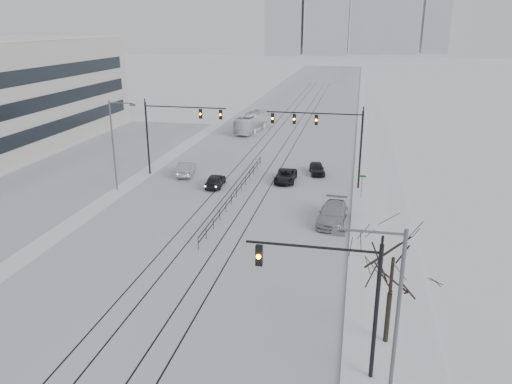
{
  "coord_description": "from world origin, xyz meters",
  "views": [
    {
      "loc": [
        11.03,
        -14.26,
        16.01
      ],
      "look_at": [
        3.4,
        22.79,
        3.2
      ],
      "focal_mm": 35.0,
      "sensor_mm": 36.0,
      "label": 1
    }
  ],
  "objects_px": {
    "bare_tree": "(392,267)",
    "sedan_sb_outer": "(186,169)",
    "sedan_nb_far": "(317,169)",
    "traffic_mast_near": "(341,291)",
    "sedan_nb_front": "(286,176)",
    "sedan_nb_right": "(333,214)",
    "sedan_sb_inner": "(215,181)",
    "box_truck": "(252,123)"
  },
  "relations": [
    {
      "from": "sedan_sb_inner",
      "to": "bare_tree",
      "type": "bearing_deg",
      "value": 121.53
    },
    {
      "from": "sedan_sb_outer",
      "to": "sedan_nb_right",
      "type": "bearing_deg",
      "value": 137.69
    },
    {
      "from": "traffic_mast_near",
      "to": "sedan_nb_right",
      "type": "distance_m",
      "value": 19.83
    },
    {
      "from": "sedan_sb_inner",
      "to": "box_truck",
      "type": "height_order",
      "value": "box_truck"
    },
    {
      "from": "traffic_mast_near",
      "to": "sedan_sb_inner",
      "type": "distance_m",
      "value": 30.41
    },
    {
      "from": "traffic_mast_near",
      "to": "sedan_nb_front",
      "type": "relative_size",
      "value": 1.55
    },
    {
      "from": "sedan_nb_far",
      "to": "bare_tree",
      "type": "bearing_deg",
      "value": -89.79
    },
    {
      "from": "bare_tree",
      "to": "sedan_sb_outer",
      "type": "relative_size",
      "value": 1.37
    },
    {
      "from": "sedan_sb_inner",
      "to": "sedan_nb_front",
      "type": "height_order",
      "value": "sedan_sb_inner"
    },
    {
      "from": "sedan_nb_front",
      "to": "sedan_nb_right",
      "type": "height_order",
      "value": "sedan_nb_right"
    },
    {
      "from": "sedan_nb_front",
      "to": "sedan_nb_far",
      "type": "distance_m",
      "value": 4.64
    },
    {
      "from": "bare_tree",
      "to": "sedan_nb_far",
      "type": "relative_size",
      "value": 1.61
    },
    {
      "from": "sedan_nb_right",
      "to": "sedan_nb_far",
      "type": "xyz_separation_m",
      "value": [
        -2.53,
        14.16,
        -0.15
      ]
    },
    {
      "from": "box_truck",
      "to": "sedan_nb_far",
      "type": "bearing_deg",
      "value": 127.22
    },
    {
      "from": "bare_tree",
      "to": "box_truck",
      "type": "bearing_deg",
      "value": 109.37
    },
    {
      "from": "traffic_mast_near",
      "to": "box_truck",
      "type": "distance_m",
      "value": 57.15
    },
    {
      "from": "traffic_mast_near",
      "to": "sedan_nb_right",
      "type": "height_order",
      "value": "traffic_mast_near"
    },
    {
      "from": "bare_tree",
      "to": "sedan_nb_front",
      "type": "distance_m",
      "value": 28.89
    },
    {
      "from": "sedan_nb_front",
      "to": "sedan_sb_inner",
      "type": "bearing_deg",
      "value": -155.31
    },
    {
      "from": "sedan_nb_front",
      "to": "sedan_nb_right",
      "type": "relative_size",
      "value": 0.83
    },
    {
      "from": "traffic_mast_near",
      "to": "bare_tree",
      "type": "distance_m",
      "value": 3.85
    },
    {
      "from": "bare_tree",
      "to": "sedan_sb_outer",
      "type": "bearing_deg",
      "value": 126.97
    },
    {
      "from": "box_truck",
      "to": "sedan_sb_outer",
      "type": "bearing_deg",
      "value": 92.62
    },
    {
      "from": "traffic_mast_near",
      "to": "sedan_sb_outer",
      "type": "height_order",
      "value": "traffic_mast_near"
    },
    {
      "from": "sedan_sb_outer",
      "to": "sedan_nb_right",
      "type": "xyz_separation_m",
      "value": [
        16.73,
        -10.78,
        0.06
      ]
    },
    {
      "from": "sedan_sb_outer",
      "to": "bare_tree",
      "type": "bearing_deg",
      "value": 117.46
    },
    {
      "from": "sedan_nb_far",
      "to": "box_truck",
      "type": "distance_m",
      "value": 24.38
    },
    {
      "from": "traffic_mast_near",
      "to": "sedan_sb_inner",
      "type": "relative_size",
      "value": 1.76
    },
    {
      "from": "sedan_nb_front",
      "to": "traffic_mast_near",
      "type": "bearing_deg",
      "value": -77.66
    },
    {
      "from": "sedan_nb_right",
      "to": "box_truck",
      "type": "xyz_separation_m",
      "value": [
        -14.48,
        35.4,
        0.61
      ]
    },
    {
      "from": "sedan_nb_front",
      "to": "sedan_nb_far",
      "type": "relative_size",
      "value": 1.2
    },
    {
      "from": "sedan_nb_right",
      "to": "sedan_nb_front",
      "type": "bearing_deg",
      "value": 121.85
    },
    {
      "from": "sedan_sb_inner",
      "to": "box_truck",
      "type": "xyz_separation_m",
      "value": [
        -2.08,
        27.97,
        0.72
      ]
    },
    {
      "from": "sedan_sb_inner",
      "to": "sedan_sb_outer",
      "type": "bearing_deg",
      "value": -40.3
    },
    {
      "from": "box_truck",
      "to": "sedan_nb_front",
      "type": "bearing_deg",
      "value": 117.66
    },
    {
      "from": "sedan_sb_outer",
      "to": "traffic_mast_near",
      "type": "bearing_deg",
      "value": 111.37
    },
    {
      "from": "sedan_sb_outer",
      "to": "sedan_nb_far",
      "type": "height_order",
      "value": "sedan_sb_outer"
    },
    {
      "from": "box_truck",
      "to": "sedan_sb_inner",
      "type": "bearing_deg",
      "value": 102.12
    },
    {
      "from": "traffic_mast_near",
      "to": "box_truck",
      "type": "relative_size",
      "value": 0.7
    },
    {
      "from": "sedan_sb_inner",
      "to": "sedan_nb_right",
      "type": "xyz_separation_m",
      "value": [
        12.39,
        -7.43,
        0.11
      ]
    },
    {
      "from": "traffic_mast_near",
      "to": "sedan_sb_outer",
      "type": "xyz_separation_m",
      "value": [
        -18.07,
        30.21,
        -3.83
      ]
    },
    {
      "from": "sedan_nb_far",
      "to": "traffic_mast_near",
      "type": "bearing_deg",
      "value": -94.82
    }
  ]
}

